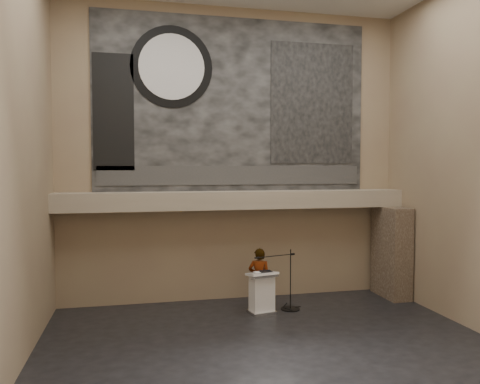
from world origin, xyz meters
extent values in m
plane|color=black|center=(0.00, 0.00, 0.00)|extent=(10.00, 10.00, 0.00)
cube|color=#846A53|center=(0.00, 4.00, 4.25)|extent=(10.00, 0.02, 8.50)
cube|color=#846A53|center=(0.00, -4.00, 4.25)|extent=(10.00, 0.02, 8.50)
cube|color=#846A53|center=(-5.00, 0.00, 4.25)|extent=(0.02, 8.00, 8.50)
cube|color=#846A53|center=(5.00, 0.00, 4.25)|extent=(0.02, 8.00, 8.50)
cube|color=gray|center=(0.00, 3.60, 2.95)|extent=(10.00, 0.80, 0.50)
cylinder|color=#B2893D|center=(-1.60, 3.55, 2.67)|extent=(0.04, 0.04, 0.06)
cylinder|color=#B2893D|center=(1.90, 3.55, 2.67)|extent=(0.04, 0.04, 0.06)
cube|color=black|center=(0.00, 3.97, 5.70)|extent=(8.00, 0.05, 5.00)
cube|color=#2C2C2C|center=(0.00, 3.93, 3.65)|extent=(7.76, 0.02, 0.55)
cylinder|color=black|center=(-1.80, 3.93, 6.70)|extent=(2.30, 0.02, 2.30)
cylinder|color=silver|center=(-1.80, 3.91, 6.70)|extent=(1.84, 0.02, 1.84)
cube|color=black|center=(2.40, 3.93, 5.80)|extent=(2.60, 0.02, 3.60)
cube|color=black|center=(-3.40, 3.93, 5.40)|extent=(1.10, 0.02, 3.20)
cube|color=#44362A|center=(4.65, 3.15, 1.35)|extent=(0.60, 1.40, 2.70)
cube|color=silver|center=(0.41, 2.40, 0.04)|extent=(0.76, 0.63, 0.08)
cube|color=white|center=(0.41, 2.40, 0.56)|extent=(0.66, 0.52, 0.96)
cube|color=white|center=(0.41, 2.38, 1.07)|extent=(0.84, 0.67, 0.13)
cube|color=black|center=(0.52, 2.40, 1.12)|extent=(0.32, 0.26, 0.04)
cube|color=white|center=(0.34, 2.41, 1.10)|extent=(0.27, 0.33, 0.00)
imported|color=silver|center=(0.46, 2.80, 0.84)|extent=(0.72, 0.60, 1.68)
cylinder|color=black|center=(1.27, 2.56, 0.01)|extent=(0.52, 0.52, 0.02)
cylinder|color=black|center=(1.27, 2.56, 0.83)|extent=(0.03, 0.03, 1.66)
cylinder|color=black|center=(0.76, 2.42, 1.52)|extent=(1.14, 0.33, 0.02)
camera|label=1|loc=(-2.83, -9.43, 3.88)|focal=35.00mm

